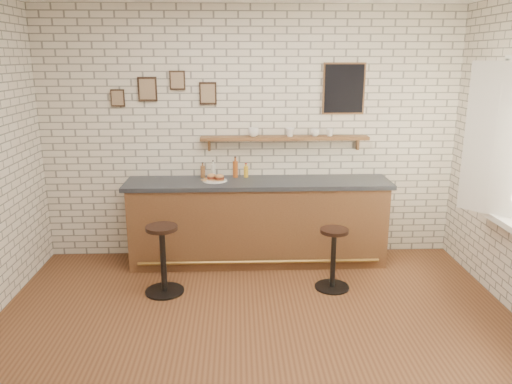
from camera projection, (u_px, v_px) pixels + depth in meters
ground at (258, 336)px, 4.46m from camera, size 5.00×5.00×0.00m
bar_counter at (258, 222)px, 5.97m from camera, size 3.10×0.65×1.01m
sandwich_plate at (215, 181)px, 5.83m from camera, size 0.28×0.28×0.01m
ciabatta_sandwich at (216, 177)px, 5.81m from camera, size 0.23×0.16×0.07m
potato_chips at (213, 180)px, 5.82m from camera, size 0.26×0.18×0.00m
bitters_bottle_brown at (203, 171)px, 5.98m from camera, size 0.06×0.06×0.19m
bitters_bottle_white at (213, 171)px, 5.98m from camera, size 0.05×0.05×0.21m
bitters_bottle_amber at (235, 169)px, 5.99m from camera, size 0.06×0.06×0.25m
condiment_bottle_yellow at (246, 171)px, 6.00m from camera, size 0.05×0.05×0.17m
bar_stool_left at (163, 257)px, 5.19m from camera, size 0.41×0.41×0.74m
bar_stool_right at (333, 257)px, 5.30m from camera, size 0.40×0.40×0.67m
wall_shelf at (285, 138)px, 5.92m from camera, size 2.00×0.18×0.18m
shelf_cup_a at (253, 132)px, 5.89m from camera, size 0.18×0.18×0.10m
shelf_cup_b at (290, 132)px, 5.91m from camera, size 0.15×0.15×0.10m
shelf_cup_c at (315, 133)px, 5.92m from camera, size 0.15×0.15×0.09m
shelf_cup_d at (330, 132)px, 5.92m from camera, size 0.11×0.11×0.09m
back_wall_decor at (270, 89)px, 5.84m from camera, size 2.96×0.02×0.56m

